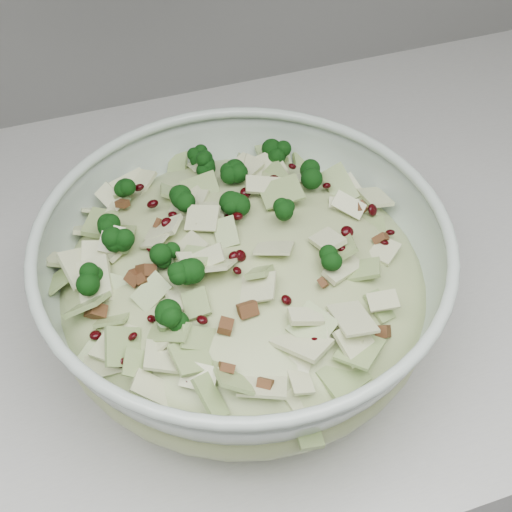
# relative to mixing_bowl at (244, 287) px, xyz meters

# --- Properties ---
(mixing_bowl) EXTENTS (0.38, 0.38, 0.13)m
(mixing_bowl) POSITION_rel_mixing_bowl_xyz_m (0.00, 0.00, 0.00)
(mixing_bowl) COLOR silver
(mixing_bowl) RESTS_ON counter
(salad) EXTENTS (0.34, 0.34, 0.13)m
(salad) POSITION_rel_mixing_bowl_xyz_m (0.00, 0.00, 0.02)
(salad) COLOR #BBC486
(salad) RESTS_ON mixing_bowl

